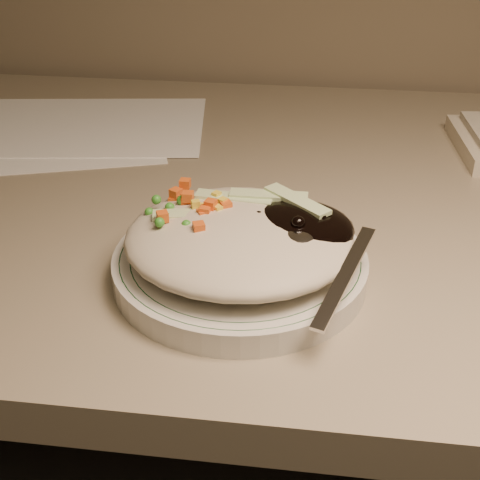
# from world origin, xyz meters

# --- Properties ---
(desk) EXTENTS (1.40, 0.70, 0.74)m
(desk) POSITION_xyz_m (0.00, 1.38, 0.54)
(desk) COLOR gray
(desk) RESTS_ON ground
(plate) EXTENTS (0.22, 0.22, 0.02)m
(plate) POSITION_xyz_m (-0.10, 1.20, 0.75)
(plate) COLOR silver
(plate) RESTS_ON desk
(plate_rim) EXTENTS (0.21, 0.21, 0.00)m
(plate_rim) POSITION_xyz_m (-0.10, 1.20, 0.76)
(plate_rim) COLOR #144723
(plate_rim) RESTS_ON plate
(meal) EXTENTS (0.21, 0.19, 0.05)m
(meal) POSITION_xyz_m (-0.10, 1.20, 0.78)
(meal) COLOR #B3A991
(meal) RESTS_ON plate
(papers) EXTENTS (0.38, 0.32, 0.00)m
(papers) POSITION_xyz_m (-0.37, 1.50, 0.74)
(papers) COLOR white
(papers) RESTS_ON desk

